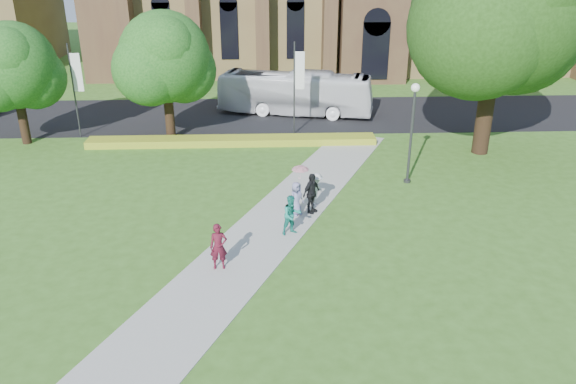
{
  "coord_description": "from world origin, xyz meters",
  "views": [
    {
      "loc": [
        0.05,
        -20.54,
        11.22
      ],
      "look_at": [
        1.01,
        1.75,
        1.6
      ],
      "focal_mm": 35.0,
      "sensor_mm": 36.0,
      "label": 1
    }
  ],
  "objects_px": {
    "streetlamp": "(412,122)",
    "pedestrian_0": "(219,247)",
    "tour_coach": "(295,93)",
    "large_tree": "(500,7)"
  },
  "relations": [
    {
      "from": "tour_coach",
      "to": "large_tree",
      "type": "bearing_deg",
      "value": -115.98
    },
    {
      "from": "large_tree",
      "to": "streetlamp",
      "type": "bearing_deg",
      "value": -140.71
    },
    {
      "from": "pedestrian_0",
      "to": "streetlamp",
      "type": "bearing_deg",
      "value": 35.86
    },
    {
      "from": "tour_coach",
      "to": "pedestrian_0",
      "type": "xyz_separation_m",
      "value": [
        -4.1,
        -21.93,
        -0.64
      ]
    },
    {
      "from": "streetlamp",
      "to": "large_tree",
      "type": "xyz_separation_m",
      "value": [
        5.5,
        4.5,
        5.07
      ]
    },
    {
      "from": "streetlamp",
      "to": "tour_coach",
      "type": "relative_size",
      "value": 0.46
    },
    {
      "from": "streetlamp",
      "to": "pedestrian_0",
      "type": "xyz_separation_m",
      "value": [
        -9.27,
        -8.35,
        -2.34
      ]
    },
    {
      "from": "tour_coach",
      "to": "pedestrian_0",
      "type": "height_order",
      "value": "tour_coach"
    },
    {
      "from": "tour_coach",
      "to": "streetlamp",
      "type": "bearing_deg",
      "value": -144.74
    },
    {
      "from": "streetlamp",
      "to": "large_tree",
      "type": "distance_m",
      "value": 8.73
    }
  ]
}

